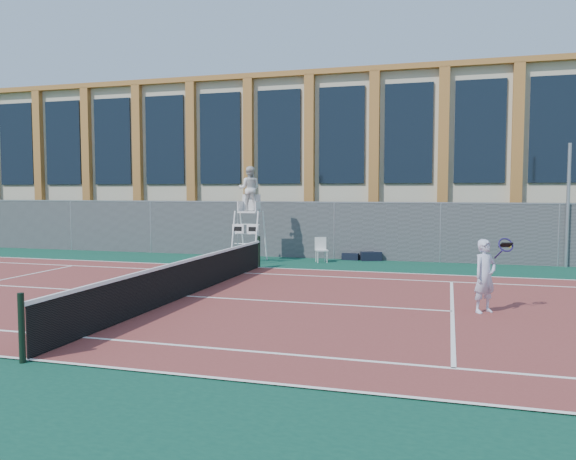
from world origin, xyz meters
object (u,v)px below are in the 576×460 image
(steel_pole, at_px, (568,206))
(plastic_chair, at_px, (321,248))
(umpire_chair, at_px, (249,191))
(tennis_player, at_px, (485,276))

(steel_pole, distance_m, plastic_chair, 8.72)
(umpire_chair, bearing_deg, plastic_chair, 13.56)
(tennis_player, bearing_deg, plastic_chair, 125.06)
(steel_pole, relative_size, umpire_chair, 1.19)
(umpire_chair, distance_m, plastic_chair, 3.39)
(steel_pole, relative_size, tennis_player, 2.66)
(plastic_chair, bearing_deg, umpire_chair, -166.44)
(plastic_chair, xyz_separation_m, tennis_player, (5.33, -7.60, 0.28))
(steel_pole, xyz_separation_m, umpire_chair, (-11.11, -1.65, 0.49))
(umpire_chair, height_order, tennis_player, umpire_chair)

